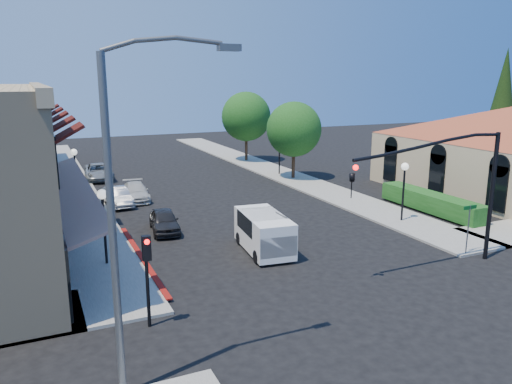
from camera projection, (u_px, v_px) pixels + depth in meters
name	position (u px, v px, depth m)	size (l,w,h in m)	color
ground	(366.00, 302.00, 19.14)	(120.00, 120.00, 0.00)	black
sidewalk_left	(68.00, 185.00, 39.56)	(3.50, 50.00, 0.12)	gray
sidewalk_right	(267.00, 169.00, 46.61)	(3.50, 50.00, 0.12)	gray
curb_red_strip	(142.00, 260.00, 23.46)	(0.25, 10.00, 0.06)	maroon
hedge	(430.00, 212.00, 31.84)	(1.40, 8.00, 1.10)	#194E16
conifer_far	(503.00, 100.00, 44.96)	(3.20, 3.20, 11.00)	#392717
street_tree_a	(294.00, 129.00, 41.26)	(4.56, 4.56, 6.48)	#392717
street_tree_b	(246.00, 117.00, 50.05)	(4.94, 4.94, 7.02)	#392717
signal_mast_arm	(459.00, 178.00, 21.91)	(8.01, 0.39, 6.00)	black
secondary_signal	(147.00, 264.00, 16.64)	(0.28, 0.42, 3.32)	black
cobra_streetlight	(125.00, 206.00, 12.50)	(3.60, 0.25, 9.31)	#595B5E
street_name_sign	(469.00, 222.00, 23.73)	(0.80, 0.06, 2.50)	#595B5E
lamppost_left_near	(103.00, 208.00, 22.20)	(0.44, 0.44, 3.57)	black
lamppost_left_far	(75.00, 161.00, 34.62)	(0.44, 0.44, 3.57)	black
lamppost_right_near	(404.00, 177.00, 29.05)	(0.44, 0.44, 3.57)	black
lamppost_right_far	(279.00, 144.00, 43.24)	(0.44, 0.44, 3.57)	black
white_van	(264.00, 231.00, 24.36)	(2.28, 4.40, 1.87)	white
parked_car_a	(164.00, 221.00, 27.71)	(1.46, 3.64, 1.24)	black
parked_car_b	(118.00, 197.00, 33.35)	(1.30, 3.72, 1.23)	#B0B2B5
parked_car_c	(136.00, 192.00, 34.82)	(1.66, 4.08, 1.19)	#BBBCB9
parked_car_d	(99.00, 172.00, 41.84)	(2.20, 4.76, 1.32)	#95989A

